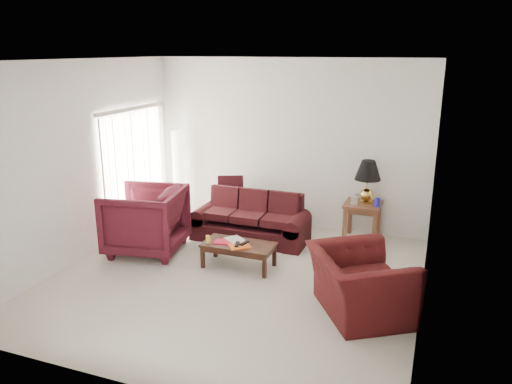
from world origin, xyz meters
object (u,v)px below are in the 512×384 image
at_px(sofa, 250,218).
at_px(armchair_right, 360,284).
at_px(armchair_left, 145,220).
at_px(coffee_table, 239,255).
at_px(end_table, 362,221).
at_px(floor_lamp, 179,174).

bearing_deg(sofa, armchair_right, -36.37).
relative_size(armchair_left, coffee_table, 1.09).
bearing_deg(end_table, floor_lamp, 179.18).
bearing_deg(armchair_left, coffee_table, 78.04).
xyz_separation_m(sofa, armchair_right, (2.13, -1.82, -0.00)).
xyz_separation_m(floor_lamp, armchair_left, (0.36, -1.77, -0.32)).
distance_m(sofa, armchair_right, 2.80).
relative_size(end_table, armchair_left, 0.57).
bearing_deg(armchair_left, end_table, 108.11).
bearing_deg(armchair_left, floor_lamp, -179.06).
bearing_deg(armchair_left, sofa, 116.82).
xyz_separation_m(armchair_right, coffee_table, (-1.90, 0.73, -0.21)).
relative_size(sofa, armchair_left, 1.68).
bearing_deg(sofa, end_table, 24.78).
bearing_deg(sofa, coffee_table, -73.58).
bearing_deg(floor_lamp, armchair_left, -78.50).
distance_m(sofa, floor_lamp, 1.93).
relative_size(sofa, armchair_right, 1.60).
relative_size(end_table, coffee_table, 0.62).
relative_size(sofa, floor_lamp, 1.15).
xyz_separation_m(armchair_left, coffee_table, (1.61, -0.04, -0.34)).
height_order(end_table, armchair_left, armchair_left).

